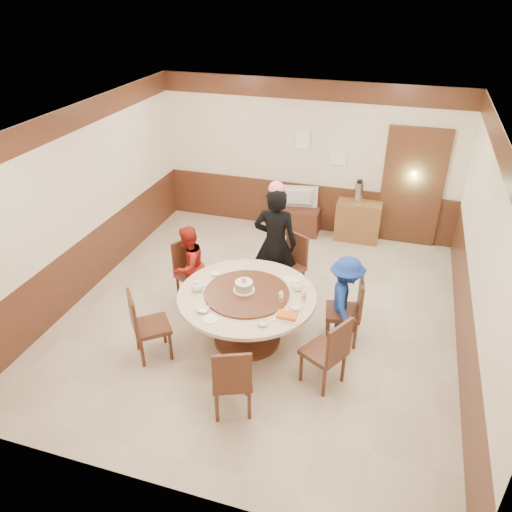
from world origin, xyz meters
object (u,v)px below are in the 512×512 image
(person_blue, at_px, (345,300))
(side_cabinet, at_px, (358,221))
(television, at_px, (298,198))
(banquet_table, at_px, (247,308))
(shrimp_platter, at_px, (287,316))
(tv_stand, at_px, (297,220))
(thermos, at_px, (359,192))
(person_red, at_px, (188,266))
(person_standing, at_px, (275,243))
(birthday_cake, at_px, (244,286))

(person_blue, bearing_deg, side_cabinet, -8.18)
(television, height_order, side_cabinet, television)
(banquet_table, relative_size, shrimp_platter, 6.02)
(tv_stand, xyz_separation_m, thermos, (1.10, 0.03, 0.69))
(person_red, xyz_separation_m, side_cabinet, (2.15, 2.78, -0.25))
(person_standing, bearing_deg, television, -89.95)
(television, relative_size, side_cabinet, 0.91)
(shrimp_platter, relative_size, television, 0.41)
(person_blue, relative_size, thermos, 3.27)
(person_red, distance_m, tv_stand, 2.95)
(person_blue, bearing_deg, banquet_table, 98.28)
(banquet_table, distance_m, birthday_cake, 0.32)
(person_red, bearing_deg, side_cabinet, 153.60)
(person_blue, height_order, side_cabinet, person_blue)
(shrimp_platter, bearing_deg, television, 101.00)
(birthday_cake, xyz_separation_m, thermos, (1.04, 3.38, 0.09))
(birthday_cake, bearing_deg, person_red, 150.71)
(person_blue, xyz_separation_m, television, (-1.32, 2.94, 0.09))
(side_cabinet, bearing_deg, thermos, 180.00)
(person_red, bearing_deg, shrimp_platter, 71.94)
(banquet_table, relative_size, person_standing, 1.02)
(birthday_cake, height_order, television, birthday_cake)
(person_red, xyz_separation_m, birthday_cake, (1.06, -0.60, 0.23))
(banquet_table, bearing_deg, person_blue, 19.92)
(person_standing, relative_size, person_red, 1.43)
(person_blue, relative_size, side_cabinet, 1.56)
(person_standing, xyz_separation_m, shrimp_platter, (0.57, -1.55, -0.11))
(banquet_table, distance_m, person_blue, 1.30)
(banquet_table, relative_size, television, 2.48)
(shrimp_platter, height_order, thermos, thermos)
(television, xyz_separation_m, side_cabinet, (1.14, 0.03, -0.33))
(person_blue, distance_m, birthday_cake, 1.35)
(person_red, height_order, shrimp_platter, person_red)
(person_blue, relative_size, television, 1.71)
(television, relative_size, thermos, 1.92)
(television, distance_m, side_cabinet, 1.19)
(birthday_cake, xyz_separation_m, television, (-0.05, 3.35, -0.14))
(television, bearing_deg, shrimp_platter, 91.71)
(person_standing, relative_size, television, 2.43)
(birthday_cake, bearing_deg, thermos, 72.82)
(person_blue, xyz_separation_m, side_cabinet, (-0.18, 2.97, -0.25))
(birthday_cake, bearing_deg, person_blue, 17.91)
(side_cabinet, bearing_deg, tv_stand, -178.49)
(birthday_cake, relative_size, side_cabinet, 0.36)
(shrimp_platter, height_order, television, television)
(person_standing, bearing_deg, tv_stand, -89.95)
(side_cabinet, height_order, thermos, thermos)
(birthday_cake, distance_m, tv_stand, 3.40)
(person_blue, xyz_separation_m, birthday_cake, (-1.27, -0.41, 0.22))
(television, bearing_deg, birthday_cake, 81.62)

